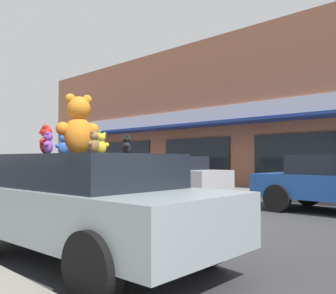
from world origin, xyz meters
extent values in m
plane|color=#333335|center=(0.00, 0.00, 0.00)|extent=(260.00, 260.00, 0.00)
cube|color=#9E6047|center=(13.31, 5.01, 3.69)|extent=(10.35, 33.22, 7.37)
cube|color=navy|center=(7.45, 5.01, 3.00)|extent=(1.37, 27.90, 0.12)
cube|color=silver|center=(8.08, 5.01, 3.55)|extent=(0.08, 26.58, 0.70)
cube|color=black|center=(8.09, 2.24, 1.40)|extent=(0.06, 4.21, 2.00)
cube|color=black|center=(8.09, 7.77, 1.40)|extent=(0.06, 4.21, 2.00)
cube|color=black|center=(8.09, 13.31, 1.40)|extent=(0.06, 4.21, 2.00)
cube|color=black|center=(8.09, 18.85, 1.40)|extent=(0.06, 4.21, 2.00)
cube|color=#8C999E|center=(-3.57, -0.26, 0.67)|extent=(1.97, 4.19, 0.63)
cube|color=black|center=(-3.57, -0.26, 1.20)|extent=(1.67, 2.33, 0.44)
cylinder|color=black|center=(-2.77, 1.06, 0.35)|extent=(0.23, 0.71, 0.71)
cylinder|color=black|center=(-4.38, -1.57, 0.35)|extent=(0.23, 0.71, 0.71)
cylinder|color=black|center=(-2.64, -1.49, 0.35)|extent=(0.23, 0.71, 0.71)
ellipsoid|color=orange|center=(-3.65, -0.16, 1.67)|extent=(0.46, 0.42, 0.50)
sphere|color=orange|center=(-3.65, -0.16, 2.03)|extent=(0.39, 0.39, 0.31)
sphere|color=orange|center=(-3.54, -0.20, 2.16)|extent=(0.16, 0.16, 0.13)
sphere|color=orange|center=(-3.76, -0.13, 2.16)|extent=(0.16, 0.16, 0.13)
sphere|color=#FFBA41|center=(-3.61, -0.04, 2.02)|extent=(0.15, 0.15, 0.12)
sphere|color=orange|center=(-3.45, -0.19, 1.76)|extent=(0.23, 0.23, 0.18)
sphere|color=orange|center=(-3.84, -0.08, 1.76)|extent=(0.23, 0.23, 0.18)
ellipsoid|color=blue|center=(-3.35, 0.76, 1.53)|extent=(0.18, 0.16, 0.21)
sphere|color=blue|center=(-3.35, 0.76, 1.68)|extent=(0.15, 0.15, 0.13)
sphere|color=blue|center=(-3.30, 0.75, 1.73)|extent=(0.06, 0.06, 0.06)
sphere|color=blue|center=(-3.40, 0.76, 1.73)|extent=(0.06, 0.06, 0.06)
sphere|color=#548DFF|center=(-3.34, 0.81, 1.67)|extent=(0.06, 0.06, 0.05)
sphere|color=blue|center=(-3.26, 0.75, 1.56)|extent=(0.09, 0.09, 0.08)
sphere|color=blue|center=(-3.43, 0.78, 1.56)|extent=(0.09, 0.09, 0.08)
ellipsoid|color=red|center=(-4.06, -0.06, 1.54)|extent=(0.23, 0.23, 0.23)
sphere|color=red|center=(-4.06, -0.06, 1.71)|extent=(0.21, 0.21, 0.15)
sphere|color=red|center=(-4.03, -0.02, 1.76)|extent=(0.09, 0.09, 0.06)
sphere|color=red|center=(-4.10, -0.10, 1.76)|extent=(0.09, 0.09, 0.06)
sphere|color=#FF4741|center=(-4.11, -0.02, 1.70)|extent=(0.08, 0.08, 0.06)
sphere|color=red|center=(-4.01, 0.02, 1.58)|extent=(0.12, 0.12, 0.08)
sphere|color=red|center=(-4.13, -0.12, 1.58)|extent=(0.12, 0.12, 0.08)
ellipsoid|color=white|center=(-3.36, 0.36, 1.49)|extent=(0.13, 0.13, 0.14)
sphere|color=white|center=(-3.36, 0.36, 1.59)|extent=(0.12, 0.12, 0.09)
sphere|color=white|center=(-3.33, 0.34, 1.62)|extent=(0.05, 0.05, 0.04)
sphere|color=white|center=(-3.39, 0.38, 1.62)|extent=(0.05, 0.05, 0.04)
sphere|color=white|center=(-3.34, 0.39, 1.58)|extent=(0.04, 0.04, 0.03)
sphere|color=white|center=(-3.31, 0.34, 1.51)|extent=(0.07, 0.07, 0.05)
sphere|color=white|center=(-3.40, 0.39, 1.51)|extent=(0.07, 0.07, 0.05)
ellipsoid|color=purple|center=(-4.12, -0.24, 1.50)|extent=(0.17, 0.17, 0.17)
sphere|color=purple|center=(-4.12, -0.24, 1.63)|extent=(0.15, 0.15, 0.11)
sphere|color=purple|center=(-4.10, -0.21, 1.67)|extent=(0.06, 0.06, 0.05)
sphere|color=purple|center=(-4.15, -0.27, 1.67)|extent=(0.06, 0.06, 0.05)
sphere|color=#BA67ED|center=(-4.16, -0.21, 1.62)|extent=(0.06, 0.06, 0.04)
sphere|color=purple|center=(-4.09, -0.19, 1.53)|extent=(0.09, 0.09, 0.06)
sphere|color=purple|center=(-4.18, -0.29, 1.53)|extent=(0.09, 0.09, 0.06)
ellipsoid|color=pink|center=(-3.23, 0.40, 1.53)|extent=(0.20, 0.21, 0.21)
sphere|color=pink|center=(-3.23, 0.40, 1.68)|extent=(0.18, 0.18, 0.13)
sphere|color=pink|center=(-3.21, 0.36, 1.74)|extent=(0.08, 0.08, 0.06)
sphere|color=pink|center=(-3.25, 0.45, 1.74)|extent=(0.08, 0.08, 0.06)
sphere|color=#FFA3DA|center=(-3.18, 0.43, 1.67)|extent=(0.07, 0.07, 0.05)
sphere|color=pink|center=(-3.18, 0.33, 1.56)|extent=(0.10, 0.10, 0.08)
sphere|color=pink|center=(-3.26, 0.48, 1.56)|extent=(0.10, 0.10, 0.08)
ellipsoid|color=green|center=(-3.05, 0.31, 1.54)|extent=(0.23, 0.24, 0.24)
sphere|color=green|center=(-3.05, 0.31, 1.71)|extent=(0.21, 0.21, 0.15)
sphere|color=green|center=(-3.02, 0.27, 1.77)|extent=(0.09, 0.09, 0.06)
sphere|color=green|center=(-3.08, 0.36, 1.77)|extent=(0.09, 0.09, 0.06)
sphere|color=#5ADA6D|center=(-3.00, 0.35, 1.70)|extent=(0.08, 0.08, 0.06)
sphere|color=green|center=(-2.98, 0.24, 1.58)|extent=(0.12, 0.12, 0.09)
sphere|color=green|center=(-3.10, 0.40, 1.58)|extent=(0.12, 0.12, 0.09)
ellipsoid|color=black|center=(-3.22, -0.65, 1.50)|extent=(0.15, 0.16, 0.16)
sphere|color=black|center=(-3.22, -0.65, 1.62)|extent=(0.14, 0.14, 0.10)
sphere|color=black|center=(-3.21, -0.62, 1.66)|extent=(0.06, 0.06, 0.04)
sphere|color=black|center=(-3.24, -0.68, 1.66)|extent=(0.06, 0.06, 0.04)
sphere|color=#3A3A3D|center=(-3.26, -0.63, 1.62)|extent=(0.05, 0.05, 0.04)
sphere|color=black|center=(-3.21, -0.59, 1.53)|extent=(0.08, 0.08, 0.06)
sphere|color=black|center=(-3.26, -0.71, 1.53)|extent=(0.08, 0.08, 0.06)
ellipsoid|color=yellow|center=(-3.61, -0.63, 1.50)|extent=(0.17, 0.16, 0.17)
sphere|color=yellow|center=(-3.61, -0.63, 1.63)|extent=(0.15, 0.15, 0.11)
sphere|color=yellow|center=(-3.58, -0.65, 1.67)|extent=(0.06, 0.06, 0.04)
sphere|color=yellow|center=(-3.64, -0.60, 1.67)|extent=(0.06, 0.06, 0.04)
sphere|color=#FFFF4D|center=(-3.58, -0.59, 1.62)|extent=(0.06, 0.06, 0.04)
sphere|color=yellow|center=(-3.55, -0.66, 1.53)|extent=(0.08, 0.08, 0.06)
sphere|color=yellow|center=(-3.66, -0.58, 1.53)|extent=(0.08, 0.08, 0.06)
ellipsoid|color=olive|center=(-4.07, -1.14, 1.49)|extent=(0.14, 0.13, 0.15)
sphere|color=olive|center=(-4.07, -1.14, 1.60)|extent=(0.12, 0.12, 0.09)
sphere|color=olive|center=(-4.04, -1.13, 1.64)|extent=(0.05, 0.05, 0.04)
sphere|color=olive|center=(-4.10, -1.15, 1.64)|extent=(0.05, 0.05, 0.04)
sphere|color=tan|center=(-4.08, -1.10, 1.60)|extent=(0.05, 0.05, 0.04)
sphere|color=olive|center=(-4.02, -1.11, 1.52)|extent=(0.07, 0.07, 0.05)
sphere|color=olive|center=(-4.13, -1.15, 1.52)|extent=(0.07, 0.07, 0.05)
cylinder|color=black|center=(2.43, 0.23, 0.35)|extent=(0.20, 0.71, 0.71)
cylinder|color=black|center=(4.27, 0.23, 0.35)|extent=(0.20, 0.71, 0.71)
cube|color=#B7B7BC|center=(3.35, 5.08, 0.67)|extent=(1.73, 4.65, 0.63)
cube|color=black|center=(3.35, 5.08, 1.21)|extent=(1.52, 2.67, 0.47)
cylinder|color=black|center=(2.51, 6.53, 0.35)|extent=(0.20, 0.71, 0.71)
cylinder|color=black|center=(4.20, 6.53, 0.35)|extent=(0.20, 0.71, 0.71)
cylinder|color=black|center=(2.51, 3.64, 0.35)|extent=(0.20, 0.71, 0.71)
cylinder|color=black|center=(4.20, 3.64, 0.35)|extent=(0.20, 0.71, 0.71)
cube|color=maroon|center=(3.35, 10.74, 0.68)|extent=(1.87, 4.48, 0.66)
cube|color=black|center=(3.35, 10.74, 1.24)|extent=(1.65, 3.10, 0.46)
cylinder|color=black|center=(2.43, 12.13, 0.35)|extent=(0.20, 0.71, 0.71)
cylinder|color=black|center=(4.27, 12.13, 0.35)|extent=(0.20, 0.71, 0.71)
cylinder|color=black|center=(2.43, 9.35, 0.35)|extent=(0.20, 0.71, 0.71)
cylinder|color=black|center=(4.27, 9.35, 0.35)|extent=(0.20, 0.71, 0.71)
camera|label=1|loc=(-6.36, -4.50, 1.36)|focal=40.00mm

